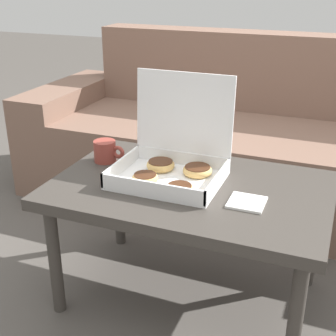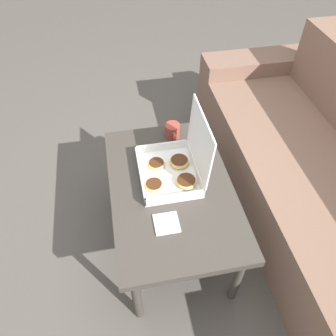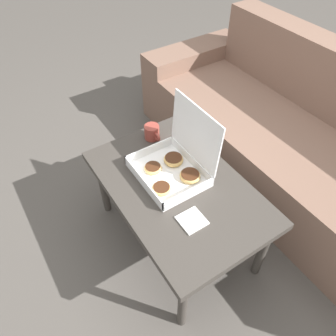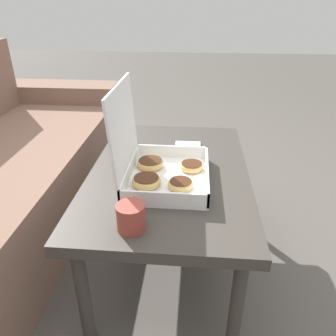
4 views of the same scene
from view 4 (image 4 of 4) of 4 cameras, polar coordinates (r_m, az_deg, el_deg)
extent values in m
plane|color=#514C47|center=(1.56, -3.72, -15.34)|extent=(12.00, 12.00, 0.00)
cube|color=#7A5B4C|center=(2.49, -18.05, 7.83)|extent=(0.24, 0.82, 0.53)
cube|color=#3D3833|center=(1.29, 0.24, -1.04)|extent=(0.94, 0.61, 0.04)
cylinder|color=#3D3833|center=(1.12, 11.85, -22.55)|extent=(0.04, 0.04, 0.43)
cylinder|color=#3D3833|center=(1.76, 9.26, -1.53)|extent=(0.04, 0.04, 0.43)
cylinder|color=#3D3833|center=(1.16, -14.51, -20.72)|extent=(0.04, 0.04, 0.43)
cylinder|color=#3D3833|center=(1.79, -6.50, -0.88)|extent=(0.04, 0.04, 0.43)
cube|color=white|center=(1.20, 0.00, -1.93)|extent=(0.36, 0.29, 0.01)
cube|color=white|center=(1.19, 6.82, -1.00)|extent=(0.36, 0.01, 0.05)
cube|color=white|center=(1.21, -6.70, -0.44)|extent=(0.36, 0.01, 0.05)
cube|color=white|center=(1.04, -0.85, -5.45)|extent=(0.01, 0.29, 0.05)
cube|color=white|center=(1.35, 0.65, 2.92)|extent=(0.01, 0.29, 0.05)
cube|color=white|center=(1.14, -7.84, 7.13)|extent=(0.36, 0.03, 0.29)
torus|color=#E0B266|center=(1.27, -3.09, 0.80)|extent=(0.10, 0.10, 0.03)
cylinder|color=#472614|center=(1.27, -3.10, 1.16)|extent=(0.09, 0.09, 0.01)
torus|color=#E0B266|center=(1.26, 4.14, 0.28)|extent=(0.09, 0.09, 0.03)
cylinder|color=#472614|center=(1.25, 4.15, 0.60)|extent=(0.08, 0.08, 0.01)
torus|color=#E0B266|center=(1.15, -3.78, -2.34)|extent=(0.10, 0.10, 0.03)
cylinder|color=#472614|center=(1.15, -3.79, -1.93)|extent=(0.09, 0.09, 0.01)
torus|color=#E0B266|center=(1.14, 2.20, -2.86)|extent=(0.09, 0.09, 0.03)
cylinder|color=#472614|center=(1.13, 2.21, -2.50)|extent=(0.08, 0.08, 0.01)
cylinder|color=#993D33|center=(0.95, -6.48, -8.51)|extent=(0.08, 0.08, 0.08)
torus|color=#993D33|center=(1.00, -5.89, -6.40)|extent=(0.05, 0.02, 0.05)
cube|color=white|center=(1.46, 3.45, 3.67)|extent=(0.11, 0.11, 0.01)
camera|label=1|loc=(2.03, 48.25, 21.92)|focal=50.00mm
camera|label=2|loc=(2.24, 11.03, 44.54)|focal=35.00mm
camera|label=3|loc=(2.13, 25.93, 42.35)|focal=35.00mm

